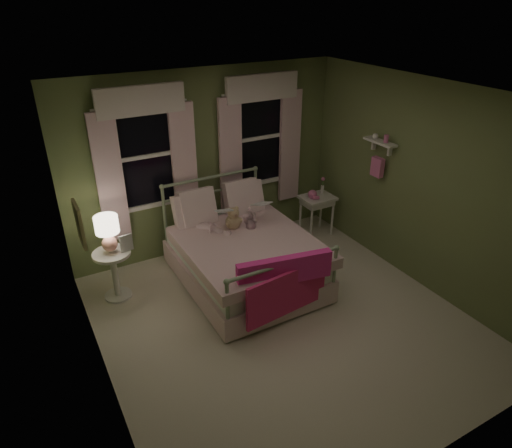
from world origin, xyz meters
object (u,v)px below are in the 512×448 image
child_left (208,210)px  nightstand_left (114,268)px  teddy_bear (233,219)px  nightstand_right (317,203)px  child_right (246,203)px  table_lamp (107,230)px  bed (243,255)px

child_left → nightstand_left: 1.38m
teddy_bear → nightstand_right: size_ratio=0.51×
child_right → teddy_bear: 0.34m
nightstand_left → table_lamp: table_lamp is taller
nightstand_left → table_lamp: size_ratio=1.43×
nightstand_right → teddy_bear: bearing=-168.8°
bed → child_right: size_ratio=3.03×
teddy_bear → table_lamp: size_ratio=0.71×
bed → table_lamp: size_ratio=4.46×
child_right → table_lamp: 1.85m
bed → nightstand_right: size_ratio=3.18×
child_left → table_lamp: size_ratio=1.60×
child_left → child_right: bearing=153.3°
child_left → nightstand_right: size_ratio=1.14×
bed → nightstand_left: (-1.56, 0.45, 0.03)m
child_right → nightstand_right: (1.32, 0.16, -0.36)m
child_right → table_lamp: size_ratio=1.47×
child_right → teddy_bear: size_ratio=2.07×
teddy_bear → nightstand_left: bearing=173.4°
child_right → nightstand_left: (-1.84, 0.02, -0.49)m
teddy_bear → nightstand_right: teddy_bear is taller
nightstand_left → nightstand_right: same height
teddy_bear → nightstand_left: (-1.56, 0.18, -0.37)m
nightstand_right → bed: bearing=-160.1°
bed → nightstand_left: 1.63m
bed → teddy_bear: (-0.00, 0.26, 0.41)m
child_left → teddy_bear: child_left is taller
bed → child_left: bearing=123.6°
bed → child_left: (-0.28, 0.42, 0.55)m
child_right → nightstand_right: bearing=-153.6°
child_left → nightstand_right: (1.88, 0.16, -0.38)m
bed → child_right: bearing=56.4°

